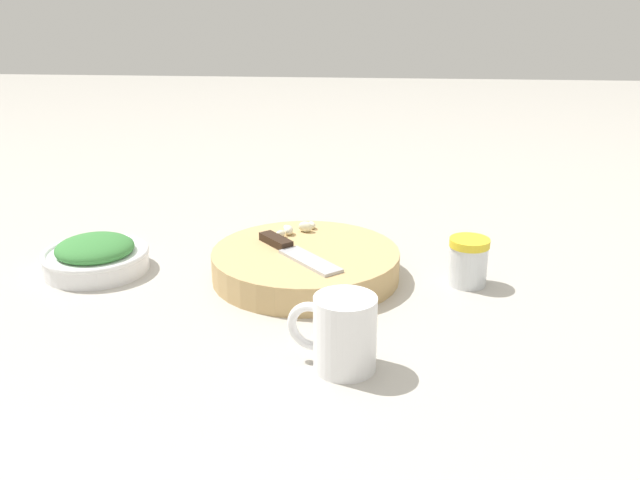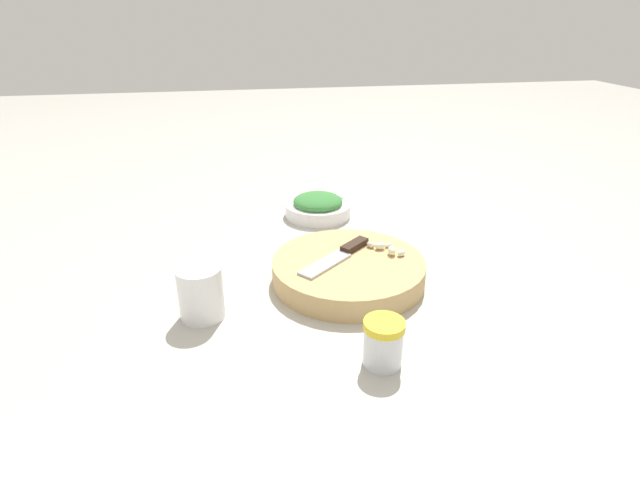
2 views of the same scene
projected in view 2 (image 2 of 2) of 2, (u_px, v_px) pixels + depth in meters
name	position (u px, v px, depth m)	size (l,w,h in m)	color
ground_plane	(300.00, 285.00, 0.95)	(5.00, 5.00, 0.00)	#B2ADA3
cutting_board	(348.00, 270.00, 0.96)	(0.29, 0.29, 0.04)	tan
chef_knife	(340.00, 255.00, 0.96)	(0.14, 0.16, 0.01)	black
garlic_cloves	(386.00, 248.00, 0.98)	(0.06, 0.07, 0.02)	silver
herb_bowl	(318.00, 206.00, 1.26)	(0.17, 0.17, 0.06)	white
spice_jar	(383.00, 343.00, 0.73)	(0.06, 0.06, 0.07)	silver
coffee_mug	(201.00, 292.00, 0.84)	(0.11, 0.08, 0.09)	white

